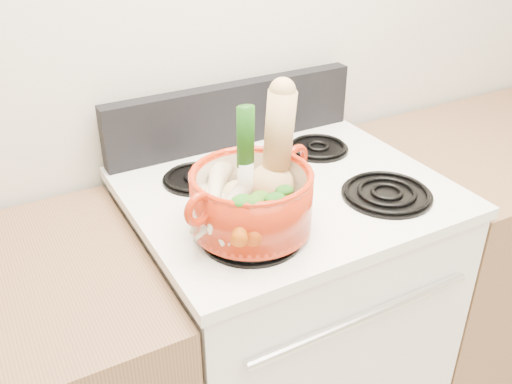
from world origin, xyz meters
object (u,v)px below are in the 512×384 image
dutch_oven (252,200)px  leek (245,157)px  squash (272,150)px  stove_body (283,330)px

dutch_oven → leek: (0.00, 0.03, 0.09)m
squash → leek: squash is taller
squash → leek: size_ratio=1.05×
stove_body → leek: leek is taller
stove_body → dutch_oven: 0.62m
stove_body → squash: 0.69m
squash → leek: 0.06m
stove_body → leek: 0.69m
leek → stove_body: bearing=38.8°
dutch_oven → squash: 0.12m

